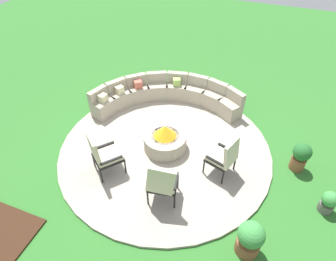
{
  "coord_description": "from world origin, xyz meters",
  "views": [
    {
      "loc": [
        1.86,
        -4.66,
        5.07
      ],
      "look_at": [
        0.0,
        0.2,
        0.45
      ],
      "focal_mm": 30.73,
      "sensor_mm": 36.0,
      "label": 1
    }
  ],
  "objects_px": {
    "potted_plant_2": "(301,156)",
    "lounge_chair_front_right": "(162,182)",
    "fire_pit": "(165,140)",
    "lounge_chair_front_left": "(103,153)",
    "lounge_chair_back_left": "(224,156)",
    "curved_stone_bench": "(166,95)",
    "potted_plant_0": "(250,238)",
    "potted_plant_1": "(329,202)"
  },
  "relations": [
    {
      "from": "lounge_chair_front_left",
      "to": "potted_plant_1",
      "type": "xyz_separation_m",
      "value": [
        4.61,
        0.73,
        -0.36
      ]
    },
    {
      "from": "lounge_chair_back_left",
      "to": "potted_plant_2",
      "type": "xyz_separation_m",
      "value": [
        1.57,
        0.82,
        -0.2
      ]
    },
    {
      "from": "potted_plant_0",
      "to": "potted_plant_1",
      "type": "xyz_separation_m",
      "value": [
        1.34,
        1.4,
        -0.13
      ]
    },
    {
      "from": "lounge_chair_front_left",
      "to": "lounge_chair_back_left",
      "type": "xyz_separation_m",
      "value": [
        2.45,
        0.88,
        -0.03
      ]
    },
    {
      "from": "lounge_chair_back_left",
      "to": "lounge_chair_front_right",
      "type": "bearing_deg",
      "value": 157.46
    },
    {
      "from": "lounge_chair_front_right",
      "to": "potted_plant_2",
      "type": "relative_size",
      "value": 1.53
    },
    {
      "from": "fire_pit",
      "to": "lounge_chair_front_left",
      "type": "height_order",
      "value": "lounge_chair_front_left"
    },
    {
      "from": "fire_pit",
      "to": "potted_plant_0",
      "type": "xyz_separation_m",
      "value": [
        2.3,
        -1.86,
        0.08
      ]
    },
    {
      "from": "fire_pit",
      "to": "potted_plant_2",
      "type": "xyz_separation_m",
      "value": [
        3.05,
        0.52,
        0.08
      ]
    },
    {
      "from": "lounge_chair_front_right",
      "to": "lounge_chair_back_left",
      "type": "xyz_separation_m",
      "value": [
        0.98,
        1.13,
        -0.02
      ]
    },
    {
      "from": "fire_pit",
      "to": "lounge_chair_front_right",
      "type": "bearing_deg",
      "value": -70.64
    },
    {
      "from": "lounge_chair_front_left",
      "to": "potted_plant_1",
      "type": "height_order",
      "value": "lounge_chair_front_left"
    },
    {
      "from": "potted_plant_2",
      "to": "lounge_chair_front_right",
      "type": "bearing_deg",
      "value": -142.62
    },
    {
      "from": "curved_stone_bench",
      "to": "lounge_chair_front_left",
      "type": "height_order",
      "value": "lounge_chair_front_left"
    },
    {
      "from": "potted_plant_1",
      "to": "lounge_chair_back_left",
      "type": "bearing_deg",
      "value": 175.86
    },
    {
      "from": "potted_plant_1",
      "to": "lounge_chair_front_right",
      "type": "bearing_deg",
      "value": -162.72
    },
    {
      "from": "fire_pit",
      "to": "potted_plant_1",
      "type": "bearing_deg",
      "value": -7.13
    },
    {
      "from": "lounge_chair_front_right",
      "to": "potted_plant_0",
      "type": "relative_size",
      "value": 1.44
    },
    {
      "from": "fire_pit",
      "to": "curved_stone_bench",
      "type": "relative_size",
      "value": 0.26
    },
    {
      "from": "lounge_chair_front_right",
      "to": "potted_plant_2",
      "type": "bearing_deg",
      "value": 25.8
    },
    {
      "from": "lounge_chair_back_left",
      "to": "fire_pit",
      "type": "bearing_deg",
      "value": 96.86
    },
    {
      "from": "fire_pit",
      "to": "lounge_chair_front_left",
      "type": "bearing_deg",
      "value": -129.33
    },
    {
      "from": "lounge_chair_front_left",
      "to": "potted_plant_0",
      "type": "bearing_deg",
      "value": 28.16
    },
    {
      "from": "lounge_chair_front_right",
      "to": "lounge_chair_back_left",
      "type": "distance_m",
      "value": 1.5
    },
    {
      "from": "curved_stone_bench",
      "to": "lounge_chair_front_right",
      "type": "relative_size",
      "value": 3.54
    },
    {
      "from": "curved_stone_bench",
      "to": "lounge_chair_front_right",
      "type": "xyz_separation_m",
      "value": [
        1.13,
        -3.11,
        0.25
      ]
    },
    {
      "from": "fire_pit",
      "to": "curved_stone_bench",
      "type": "bearing_deg",
      "value": 110.53
    },
    {
      "from": "lounge_chair_back_left",
      "to": "curved_stone_bench",
      "type": "bearing_deg",
      "value": 65.1
    },
    {
      "from": "fire_pit",
      "to": "potted_plant_0",
      "type": "distance_m",
      "value": 2.96
    },
    {
      "from": "curved_stone_bench",
      "to": "lounge_chair_back_left",
      "type": "distance_m",
      "value": 2.9
    },
    {
      "from": "lounge_chair_front_left",
      "to": "potted_plant_2",
      "type": "height_order",
      "value": "lounge_chair_front_left"
    },
    {
      "from": "lounge_chair_front_left",
      "to": "potted_plant_2",
      "type": "distance_m",
      "value": 4.37
    },
    {
      "from": "lounge_chair_front_right",
      "to": "fire_pit",
      "type": "bearing_deg",
      "value": 97.78
    },
    {
      "from": "fire_pit",
      "to": "potted_plant_0",
      "type": "bearing_deg",
      "value": -38.97
    },
    {
      "from": "lounge_chair_front_left",
      "to": "lounge_chair_back_left",
      "type": "relative_size",
      "value": 1.13
    },
    {
      "from": "potted_plant_0",
      "to": "potted_plant_1",
      "type": "height_order",
      "value": "potted_plant_0"
    },
    {
      "from": "lounge_chair_front_left",
      "to": "lounge_chair_back_left",
      "type": "distance_m",
      "value": 2.6
    },
    {
      "from": "lounge_chair_front_left",
      "to": "lounge_chair_front_right",
      "type": "relative_size",
      "value": 1.04
    },
    {
      "from": "fire_pit",
      "to": "lounge_chair_front_right",
      "type": "relative_size",
      "value": 0.93
    },
    {
      "from": "lounge_chair_front_left",
      "to": "potted_plant_1",
      "type": "relative_size",
      "value": 2.22
    },
    {
      "from": "lounge_chair_front_left",
      "to": "potted_plant_2",
      "type": "xyz_separation_m",
      "value": [
        4.02,
        1.7,
        -0.23
      ]
    },
    {
      "from": "lounge_chair_back_left",
      "to": "potted_plant_2",
      "type": "height_order",
      "value": "lounge_chair_back_left"
    }
  ]
}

